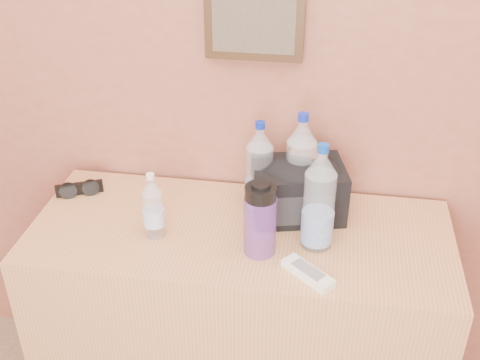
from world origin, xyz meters
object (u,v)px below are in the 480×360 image
dresser (240,326)px  pet_large_d (319,203)px  foil_packet (309,154)px  ac_remote (308,273)px  pet_small (153,209)px  pet_large_c (300,170)px  toiletry_bag (298,187)px  nalgene_bottle (260,219)px  pet_large_b (259,172)px  sunglasses (79,188)px

dresser → pet_large_d: (0.24, -0.03, 0.56)m
dresser → foil_packet: foil_packet is taller
dresser → ac_remote: 0.51m
dresser → pet_small: (-0.25, -0.06, 0.50)m
pet_large_c → toiletry_bag: size_ratio=1.22×
nalgene_bottle → toiletry_bag: (0.09, 0.22, -0.02)m
dresser → toiletry_bag: bearing=37.3°
pet_large_b → pet_large_c: pet_large_c is taller
pet_large_c → pet_large_d: pet_large_c is taller
pet_large_b → pet_large_c: size_ratio=0.91×
sunglasses → ac_remote: (0.79, -0.31, -0.01)m
pet_large_b → pet_small: 0.35m
pet_large_d → toiletry_bag: size_ratio=1.19×
nalgene_bottle → pet_large_c: bearing=67.6°
pet_large_d → toiletry_bag: (-0.07, 0.16, -0.05)m
dresser → nalgene_bottle: size_ratio=5.65×
pet_large_c → pet_small: size_ratio=1.61×
dresser → foil_packet: (0.19, 0.16, 0.61)m
sunglasses → ac_remote: sunglasses is taller
pet_large_c → nalgene_bottle: bearing=-112.4°
toiletry_bag → pet_large_b: bearing=166.0°
sunglasses → dresser: bearing=-36.9°
dresser → ac_remote: ac_remote is taller
nalgene_bottle → sunglasses: bearing=161.6°
pet_small → dresser: bearing=14.0°
pet_small → sunglasses: (-0.32, 0.19, -0.07)m
pet_large_d → pet_large_b: bearing=140.6°
pet_small → toiletry_bag: bearing=24.3°
dresser → pet_large_d: bearing=-8.0°
pet_small → ac_remote: pet_small is taller
toiletry_bag → pet_large_d: bearing=-80.4°
toiletry_bag → foil_packet: size_ratio=2.60×
pet_small → nalgene_bottle: (0.33, -0.03, 0.02)m
ac_remote → foil_packet: foil_packet is taller
sunglasses → pet_large_b: bearing=-24.4°
pet_large_d → ac_remote: (-0.01, -0.15, -0.14)m
pet_small → toiletry_bag: size_ratio=0.76×
pet_large_c → foil_packet: size_ratio=3.18×
pet_large_c → toiletry_bag: (-0.00, -0.01, -0.06)m
ac_remote → nalgene_bottle: bearing=-171.9°
nalgene_bottle → foil_packet: size_ratio=2.14×
pet_large_c → pet_large_b: bearing=-174.5°
pet_large_c → nalgene_bottle: (-0.10, -0.23, -0.04)m
toiletry_bag → dresser: bearing=-156.7°
sunglasses → foil_packet: (0.76, 0.03, 0.18)m
pet_large_b → foil_packet: bearing=10.8°
pet_large_c → toiletry_bag: pet_large_c is taller
pet_large_d → nalgene_bottle: pet_large_d is taller
nalgene_bottle → ac_remote: 0.20m
pet_large_d → foil_packet: size_ratio=3.10×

